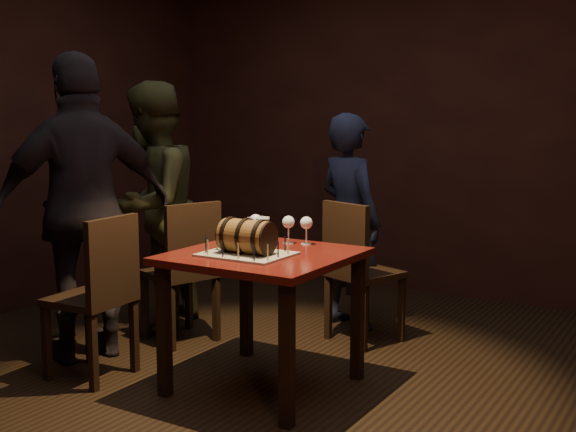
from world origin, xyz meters
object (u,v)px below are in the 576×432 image
(wine_glass_right, at_px, (306,224))
(chair_back, at_px, (356,264))
(barrel_cake, at_px, (247,236))
(chair_left_front, at_px, (100,288))
(chair_left_rear, at_px, (186,264))
(wine_glass_mid, at_px, (288,223))
(pub_table, at_px, (264,273))
(person_left_front, at_px, (85,208))
(person_back, at_px, (350,221))
(wine_glass_left, at_px, (256,222))
(pint_of_ale, at_px, (263,232))
(person_left_rear, at_px, (152,207))

(wine_glass_right, height_order, chair_back, chair_back)
(barrel_cake, height_order, chair_left_front, barrel_cake)
(wine_glass_right, xyz_separation_m, chair_left_rear, (-0.93, 0.06, -0.35))
(barrel_cake, distance_m, chair_back, 1.13)
(wine_glass_mid, distance_m, wine_glass_right, 0.11)
(chair_left_front, bearing_deg, chair_back, 55.03)
(pub_table, bearing_deg, chair_left_front, -156.42)
(chair_left_front, distance_m, person_left_front, 0.58)
(pub_table, relative_size, chair_left_rear, 0.97)
(person_back, bearing_deg, person_left_front, 75.60)
(pub_table, xyz_separation_m, chair_left_rear, (-0.86, 0.38, -0.12))
(chair_left_rear, distance_m, person_back, 1.18)
(chair_back, bearing_deg, person_left_front, -139.02)
(chair_left_front, bearing_deg, barrel_cake, 17.69)
(barrel_cake, xyz_separation_m, wine_glass_left, (-0.19, 0.37, 0.02))
(wine_glass_left, distance_m, chair_back, 0.84)
(wine_glass_right, bearing_deg, pub_table, -102.78)
(person_back, bearing_deg, wine_glass_mid, 117.99)
(pub_table, xyz_separation_m, person_left_front, (-1.19, -0.14, 0.29))
(pint_of_ale, bearing_deg, chair_left_rear, 165.95)
(wine_glass_mid, distance_m, chair_back, 0.75)
(chair_back, distance_m, chair_left_front, 1.63)
(wine_glass_right, bearing_deg, chair_back, 89.14)
(barrel_cake, relative_size, chair_left_rear, 0.36)
(wine_glass_right, bearing_deg, person_left_rear, 171.73)
(chair_left_rear, relative_size, person_back, 0.62)
(person_back, height_order, person_left_front, person_left_front)
(barrel_cake, distance_m, chair_left_rear, 1.02)
(pub_table, distance_m, chair_left_rear, 0.95)
(wine_glass_right, distance_m, chair_left_rear, 0.99)
(person_left_rear, bearing_deg, chair_left_front, 8.73)
(pub_table, height_order, pint_of_ale, pint_of_ale)
(wine_glass_right, bearing_deg, wine_glass_left, -167.21)
(pint_of_ale, bearing_deg, person_left_front, -161.52)
(pub_table, height_order, wine_glass_mid, wine_glass_mid)
(wine_glass_left, xyz_separation_m, chair_left_front, (-0.62, -0.63, -0.35))
(wine_glass_left, height_order, person_back, person_back)
(chair_left_rear, bearing_deg, pub_table, -24.21)
(pub_table, bearing_deg, person_left_front, -173.08)
(person_left_rear, height_order, person_left_front, person_left_front)
(wine_glass_right, relative_size, person_left_front, 0.09)
(wine_glass_mid, distance_m, person_back, 1.00)
(wine_glass_left, bearing_deg, person_left_front, -157.21)
(pub_table, distance_m, wine_glass_left, 0.41)
(pint_of_ale, bearing_deg, barrel_cake, -70.97)
(chair_left_rear, distance_m, person_left_front, 0.75)
(person_left_rear, bearing_deg, pub_table, 51.40)
(wine_glass_left, xyz_separation_m, wine_glass_mid, (0.20, 0.04, -0.00))
(wine_glass_left, distance_m, pint_of_ale, 0.11)
(chair_back, relative_size, chair_left_front, 1.00)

